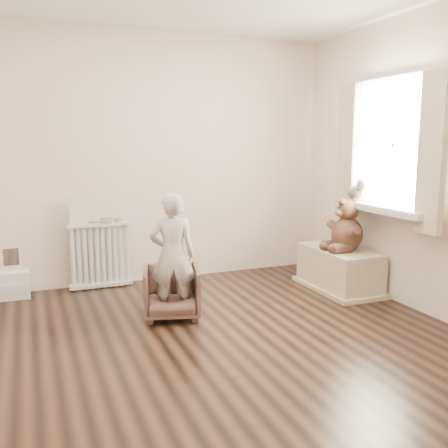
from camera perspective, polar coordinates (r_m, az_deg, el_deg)
name	(u,v)px	position (r m, az deg, el deg)	size (l,w,h in m)	color
floor	(227,336)	(3.94, 0.40, -12.71)	(3.60, 3.60, 0.01)	black
back_wall	(164,159)	(5.36, -6.88, 7.40)	(3.60, 0.02, 2.60)	white
front_wall	(398,189)	(2.10, 19.23, 3.80)	(3.60, 0.02, 2.60)	white
right_wall	(421,163)	(4.64, 21.63, 6.49)	(0.02, 3.60, 2.60)	white
window	(395,145)	(4.83, 18.94, 8.52)	(0.03, 0.90, 1.10)	white
window_sill	(383,209)	(4.82, 17.76, 1.65)	(0.22, 1.10, 0.06)	silver
curtain_left	(432,153)	(4.34, 22.70, 7.45)	(0.06, 0.26, 1.30)	beige
curtain_right	(347,151)	(5.22, 13.88, 8.13)	(0.06, 0.26, 1.30)	beige
radiator	(100,250)	(5.22, -13.99, -2.95)	(0.63, 0.12, 0.67)	silver
paper_doll	(78,210)	(5.13, -16.32, 1.51)	(0.17, 0.02, 0.29)	beige
tin_a	(106,220)	(5.17, -13.34, 0.43)	(0.10, 0.10, 0.06)	#A59E8C
tin_b	(118,220)	(5.19, -11.99, 0.42)	(0.08, 0.08, 0.05)	#A59E8C
toy_vanity	(12,270)	(5.18, -23.08, -4.84)	(0.30, 0.22, 0.48)	silver
armchair	(172,292)	(4.30, -6.01, -7.76)	(0.46, 0.48, 0.44)	brown
child	(173,256)	(4.17, -5.90, -3.62)	(0.38, 0.25, 1.05)	beige
toy_bench	(339,270)	(5.19, 13.04, -5.13)	(0.47, 0.89, 0.42)	beige
teddy_bear	(347,225)	(5.04, 13.91, -0.15)	(0.42, 0.32, 0.51)	#382115
plush_cat	(357,191)	(5.11, 14.91, 3.68)	(0.16, 0.26, 0.22)	#666257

